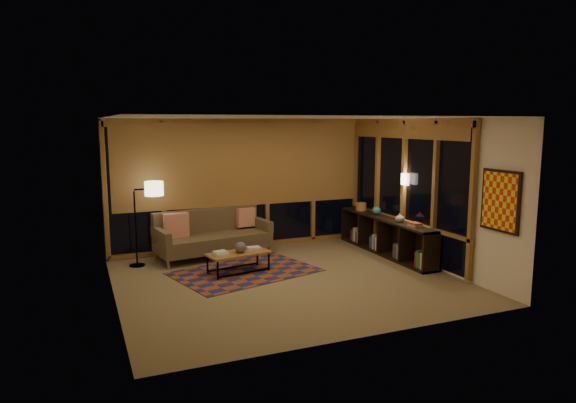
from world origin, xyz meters
name	(u,v)px	position (x,y,z in m)	size (l,w,h in m)	color
floor	(287,280)	(0.00, 0.00, 0.00)	(5.50, 5.00, 0.01)	olive
ceiling	(287,118)	(0.00, 0.00, 2.70)	(5.50, 5.00, 0.01)	white
walls	(287,201)	(0.00, 0.00, 1.35)	(5.51, 5.01, 2.70)	#EEE0C6
window_wall_back	(243,184)	(0.00, 2.43, 1.35)	(5.30, 0.16, 2.60)	#9A6429
window_wall_right	(403,189)	(2.68, 0.60, 1.35)	(0.16, 3.70, 2.60)	#9A6429
wall_art	(500,201)	(2.71, -1.85, 1.45)	(0.06, 0.74, 0.94)	red
wall_sconce	(405,179)	(2.62, 0.45, 1.55)	(0.12, 0.18, 0.22)	#EEE3CB
sofa	(213,234)	(-0.76, 1.97, 0.45)	(2.20, 0.89, 0.90)	brown
pillow_left	(176,225)	(-1.47, 1.99, 0.68)	(0.47, 0.16, 0.47)	#B42712
pillow_right	(246,219)	(0.02, 2.28, 0.64)	(0.38, 0.13, 0.38)	#B42712
area_rug	(245,272)	(-0.51, 0.72, 0.01)	(2.40, 1.60, 0.01)	brown
coffee_table	(238,262)	(-0.62, 0.75, 0.18)	(1.09, 0.50, 0.36)	#9A6429
book_stack_a	(220,253)	(-0.96, 0.69, 0.39)	(0.22, 0.17, 0.06)	silver
book_stack_b	(254,248)	(-0.30, 0.85, 0.39)	(0.26, 0.21, 0.05)	silver
ceramic_pot	(241,247)	(-0.59, 0.72, 0.46)	(0.20, 0.20, 0.20)	#26262E
floor_lamp	(135,224)	(-2.23, 1.88, 0.78)	(0.52, 0.34, 1.56)	black
bookshelf	(385,236)	(2.49, 0.86, 0.37)	(0.40, 2.96, 0.74)	black
basket	(361,207)	(2.47, 1.80, 0.82)	(0.22, 0.22, 0.17)	olive
teal_bowl	(376,211)	(2.49, 1.22, 0.83)	(0.18, 0.18, 0.18)	#21716D
vase	(400,217)	(2.49, 0.39, 0.83)	(0.17, 0.17, 0.18)	tan
shelf_book_stack	(415,225)	(2.49, -0.09, 0.78)	(0.18, 0.25, 0.07)	silver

